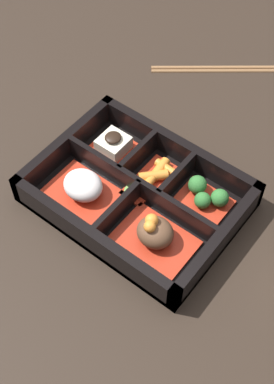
{
  "coord_description": "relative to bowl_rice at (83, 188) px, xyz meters",
  "views": [
    {
      "loc": [
        -0.27,
        0.35,
        0.63
      ],
      "look_at": [
        0.0,
        0.0,
        0.03
      ],
      "focal_mm": 50.0,
      "sensor_mm": 36.0,
      "label": 1
    }
  ],
  "objects": [
    {
      "name": "bento_rim",
      "position": [
        -0.06,
        -0.04,
        -0.0
      ],
      "size": [
        0.29,
        0.21,
        0.05
      ],
      "color": "black",
      "rests_on": "ground_plane"
    },
    {
      "name": "bowl_carrots",
      "position": [
        -0.06,
        -0.09,
        -0.01
      ],
      "size": [
        0.06,
        0.06,
        0.02
      ],
      "color": "#B22D19",
      "rests_on": "bento_base"
    },
    {
      "name": "bowl_stew",
      "position": [
        -0.13,
        0.0,
        0.0
      ],
      "size": [
        0.11,
        0.08,
        0.05
      ],
      "color": "#B22D19",
      "rests_on": "bento_base"
    },
    {
      "name": "bowl_pickles",
      "position": [
        -0.06,
        -0.05,
        -0.01
      ],
      "size": [
        0.04,
        0.03,
        0.01
      ],
      "color": "#B22D19",
      "rests_on": "bento_base"
    },
    {
      "name": "bowl_tofu",
      "position": [
        0.02,
        -0.09,
        -0.0
      ],
      "size": [
        0.07,
        0.06,
        0.04
      ],
      "color": "#B22D19",
      "rests_on": "bento_base"
    },
    {
      "name": "bento_base",
      "position": [
        -0.06,
        -0.04,
        -0.02
      ],
      "size": [
        0.29,
        0.21,
        0.01
      ],
      "color": "black",
      "rests_on": "ground_plane"
    },
    {
      "name": "ground_plane",
      "position": [
        -0.06,
        -0.04,
        -0.03
      ],
      "size": [
        3.0,
        3.0,
        0.0
      ],
      "primitive_type": "plane",
      "color": "black"
    },
    {
      "name": "chopsticks",
      "position": [
        0.0,
        -0.35,
        -0.02
      ],
      "size": [
        0.19,
        0.15,
        0.01
      ],
      "color": "brown",
      "rests_on": "ground_plane"
    },
    {
      "name": "bowl_greens",
      "position": [
        -0.14,
        -0.1,
        -0.0
      ],
      "size": [
        0.07,
        0.06,
        0.03
      ],
      "color": "#B22D19",
      "rests_on": "bento_base"
    },
    {
      "name": "bowl_rice",
      "position": [
        0.0,
        0.0,
        0.0
      ],
      "size": [
        0.11,
        0.08,
        0.04
      ],
      "color": "#B22D19",
      "rests_on": "bento_base"
    }
  ]
}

